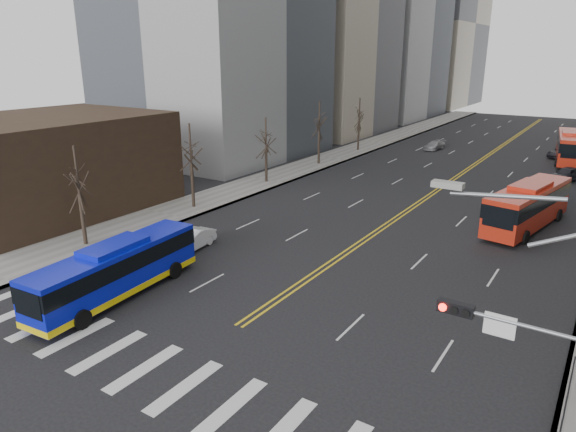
# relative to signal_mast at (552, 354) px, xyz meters

# --- Properties ---
(ground) EXTENTS (220.00, 220.00, 0.00)m
(ground) POSITION_rel_signal_mast_xyz_m (-13.77, -2.00, -4.86)
(ground) COLOR black
(sidewalk_left) EXTENTS (5.00, 130.00, 0.15)m
(sidewalk_left) POSITION_rel_signal_mast_xyz_m (-30.27, 43.00, -4.78)
(sidewalk_left) COLOR gray
(sidewalk_left) RESTS_ON ground
(crosswalk) EXTENTS (26.70, 4.00, 0.01)m
(crosswalk) POSITION_rel_signal_mast_xyz_m (-13.77, -2.00, -4.85)
(crosswalk) COLOR silver
(crosswalk) RESTS_ON ground
(centerline) EXTENTS (0.55, 100.00, 0.01)m
(centerline) POSITION_rel_signal_mast_xyz_m (-13.77, 53.00, -4.85)
(centerline) COLOR gold
(centerline) RESTS_ON ground
(storefront) EXTENTS (14.00, 18.00, 8.00)m
(storefront) POSITION_rel_signal_mast_xyz_m (-39.77, 9.97, -0.85)
(storefront) COLOR #302218
(storefront) RESTS_ON ground
(signal_mast) EXTENTS (5.37, 0.37, 9.39)m
(signal_mast) POSITION_rel_signal_mast_xyz_m (0.00, 0.00, 0.00)
(signal_mast) COLOR gray
(signal_mast) RESTS_ON ground
(pedestrian_railing) EXTENTS (0.06, 6.06, 1.02)m
(pedestrian_railing) POSITION_rel_signal_mast_xyz_m (0.53, 4.00, -4.03)
(pedestrian_railing) COLOR black
(pedestrian_railing) RESTS_ON sidewalk_right
(street_trees) EXTENTS (35.20, 47.20, 7.60)m
(street_trees) POSITION_rel_signal_mast_xyz_m (-20.94, 32.55, 0.02)
(street_trees) COLOR black
(street_trees) RESTS_ON ground
(blue_bus) EXTENTS (3.10, 10.82, 3.14)m
(blue_bus) POSITION_rel_signal_mast_xyz_m (-21.42, 2.00, -3.21)
(blue_bus) COLOR #0D18CB
(blue_bus) RESTS_ON ground
(red_bus_near) EXTENTS (4.67, 11.55, 3.57)m
(red_bus_near) POSITION_rel_signal_mast_xyz_m (-4.48, 26.97, -2.87)
(red_bus_near) COLOR red
(red_bus_near) RESTS_ON ground
(red_bus_far) EXTENTS (4.26, 12.37, 3.82)m
(red_bus_far) POSITION_rel_signal_mast_xyz_m (-4.43, 57.36, -2.74)
(red_bus_far) COLOR red
(red_bus_far) RESTS_ON ground
(car_white) EXTENTS (1.82, 4.18, 1.34)m
(car_white) POSITION_rel_signal_mast_xyz_m (-23.03, 9.58, -4.19)
(car_white) COLOR white
(car_white) RESTS_ON ground
(car_dark_mid) EXTENTS (3.46, 4.85, 1.53)m
(car_dark_mid) POSITION_rel_signal_mast_xyz_m (-3.51, 45.71, -4.09)
(car_dark_mid) COLOR black
(car_dark_mid) RESTS_ON ground
(car_silver) EXTENTS (2.29, 4.40, 1.22)m
(car_silver) POSITION_rel_signal_mast_xyz_m (-21.12, 56.72, -4.25)
(car_silver) COLOR gray
(car_silver) RESTS_ON ground
(car_dark_far) EXTENTS (3.90, 5.24, 1.32)m
(car_dark_far) POSITION_rel_signal_mast_xyz_m (-5.34, 59.77, -4.19)
(car_dark_far) COLOR black
(car_dark_far) RESTS_ON ground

